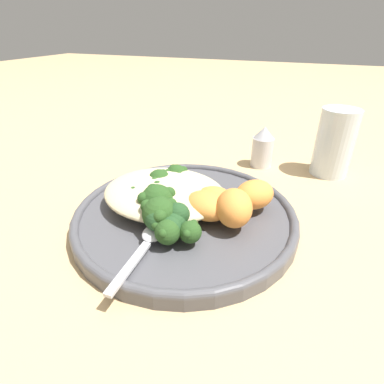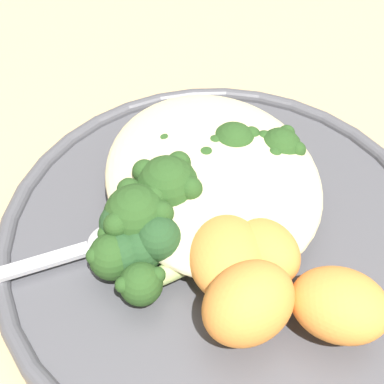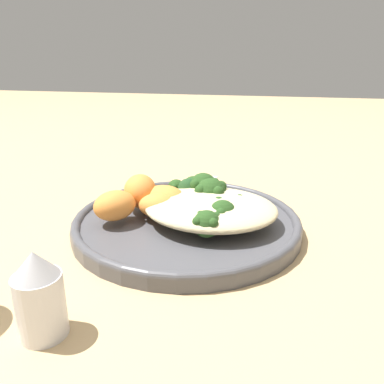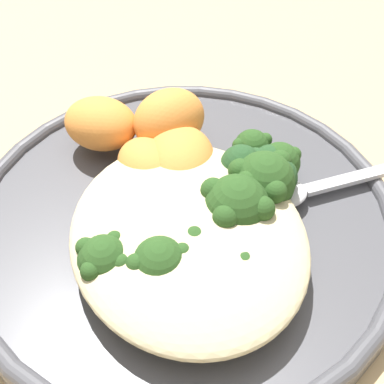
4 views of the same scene
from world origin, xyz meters
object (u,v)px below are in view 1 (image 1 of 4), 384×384
(quinoa_mound, at_px, (164,192))
(sweet_potato_chunk_0, at_px, (214,197))
(broccoli_stalk_1, at_px, (165,186))
(broccoli_stalk_0, at_px, (180,181))
(broccoli_stalk_3, at_px, (157,199))
(sweet_potato_chunk_3, at_px, (234,208))
(broccoli_stalk_7, at_px, (192,221))
(broccoli_stalk_5, at_px, (165,212))
(kale_tuft, at_px, (168,220))
(sweet_potato_chunk_1, at_px, (207,206))
(water_glass, at_px, (334,143))
(salt_shaker, at_px, (263,147))
(broccoli_stalk_4, at_px, (161,201))
(spoon, at_px, (149,240))
(broccoli_stalk_2, at_px, (163,193))
(plate, at_px, (185,215))
(sweet_potato_chunk_2, at_px, (254,194))
(broccoli_stalk_6, at_px, (175,223))

(quinoa_mound, distance_m, sweet_potato_chunk_0, 0.07)
(broccoli_stalk_1, bearing_deg, broccoli_stalk_0, -98.17)
(broccoli_stalk_3, xyz_separation_m, sweet_potato_chunk_0, (0.07, 0.03, 0.00))
(broccoli_stalk_0, distance_m, sweet_potato_chunk_3, 0.11)
(quinoa_mound, xyz_separation_m, sweet_potato_chunk_0, (0.07, 0.01, 0.00))
(broccoli_stalk_7, bearing_deg, broccoli_stalk_5, -96.63)
(broccoli_stalk_1, xyz_separation_m, kale_tuft, (0.04, -0.08, 0.00))
(broccoli_stalk_0, distance_m, sweet_potato_chunk_1, 0.08)
(kale_tuft, xyz_separation_m, water_glass, (0.18, 0.29, 0.02))
(quinoa_mound, relative_size, broccoli_stalk_0, 1.75)
(broccoli_stalk_1, distance_m, kale_tuft, 0.09)
(sweet_potato_chunk_0, xyz_separation_m, salt_shaker, (0.03, 0.21, 0.00))
(quinoa_mound, height_order, sweet_potato_chunk_0, sweet_potato_chunk_0)
(broccoli_stalk_7, height_order, sweet_potato_chunk_0, sweet_potato_chunk_0)
(broccoli_stalk_5, height_order, water_glass, water_glass)
(sweet_potato_chunk_0, bearing_deg, water_glass, 56.32)
(broccoli_stalk_1, xyz_separation_m, sweet_potato_chunk_1, (0.07, -0.03, 0.00))
(broccoli_stalk_4, xyz_separation_m, salt_shaker, (0.08, 0.25, -0.00))
(broccoli_stalk_0, height_order, spoon, broccoli_stalk_0)
(broccoli_stalk_1, relative_size, broccoli_stalk_2, 1.19)
(salt_shaker, bearing_deg, broccoli_stalk_3, -112.76)
(broccoli_stalk_7, bearing_deg, plate, -164.07)
(quinoa_mound, height_order, broccoli_stalk_0, broccoli_stalk_0)
(broccoli_stalk_2, relative_size, spoon, 0.71)
(broccoli_stalk_4, xyz_separation_m, sweet_potato_chunk_1, (0.06, 0.02, -0.00))
(broccoli_stalk_5, xyz_separation_m, kale_tuft, (0.01, -0.01, -0.00))
(broccoli_stalk_3, relative_size, sweet_potato_chunk_3, 2.09)
(broccoli_stalk_7, bearing_deg, sweet_potato_chunk_1, 148.62)
(salt_shaker, bearing_deg, water_glass, 5.50)
(broccoli_stalk_7, bearing_deg, water_glass, 133.15)
(quinoa_mound, relative_size, broccoli_stalk_5, 1.72)
(water_glass, bearing_deg, sweet_potato_chunk_2, -116.12)
(broccoli_stalk_5, bearing_deg, broccoli_stalk_7, 124.57)
(sweet_potato_chunk_3, bearing_deg, sweet_potato_chunk_0, 141.19)
(broccoli_stalk_5, bearing_deg, broccoli_stalk_0, -143.41)
(broccoli_stalk_7, xyz_separation_m, sweet_potato_chunk_3, (0.04, 0.03, 0.01))
(salt_shaker, bearing_deg, spoon, -103.12)
(plate, height_order, spoon, spoon)
(sweet_potato_chunk_0, relative_size, sweet_potato_chunk_2, 0.89)
(broccoli_stalk_3, bearing_deg, spoon, 98.96)
(plate, height_order, kale_tuft, kale_tuft)
(kale_tuft, bearing_deg, sweet_potato_chunk_0, 65.53)
(broccoli_stalk_6, height_order, salt_shaker, salt_shaker)
(broccoli_stalk_5, distance_m, kale_tuft, 0.01)
(quinoa_mound, relative_size, sweet_potato_chunk_0, 3.44)
(broccoli_stalk_1, xyz_separation_m, broccoli_stalk_5, (0.03, -0.07, 0.00))
(plate, relative_size, sweet_potato_chunk_1, 4.98)
(quinoa_mound, bearing_deg, broccoli_stalk_4, -70.43)
(broccoli_stalk_0, height_order, broccoli_stalk_1, broccoli_stalk_1)
(broccoli_stalk_6, bearing_deg, broccoli_stalk_5, -108.46)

